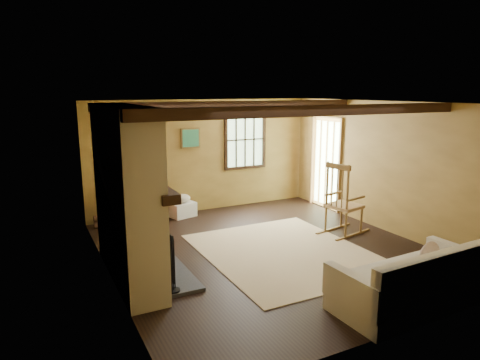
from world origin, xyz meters
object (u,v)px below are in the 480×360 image
sofa (412,285)px  laundry_basket (182,209)px  fireplace (128,201)px  armchair (140,210)px  rocking_chair (343,204)px

sofa → laundry_basket: (-1.22, 4.87, -0.13)m
fireplace → armchair: fireplace is taller
laundry_basket → sofa: bearing=-75.9°
sofa → armchair: bearing=113.7°
rocking_chair → laundry_basket: rocking_chair is taller
fireplace → laundry_basket: fireplace is taller
rocking_chair → armchair: bearing=46.2°
fireplace → sofa: (2.83, -2.40, -0.82)m
laundry_basket → armchair: bearing=-160.7°
sofa → laundry_basket: sofa is taller
sofa → armchair: 5.04m
sofa → armchair: (-2.19, 4.54, 0.07)m
sofa → armchair: size_ratio=2.60×
fireplace → sofa: bearing=-40.3°
sofa → fireplace: bearing=137.7°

